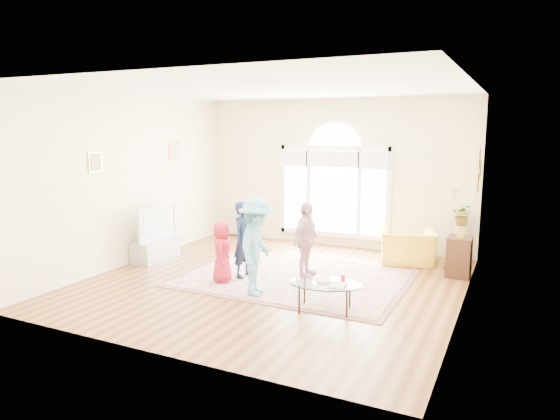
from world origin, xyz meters
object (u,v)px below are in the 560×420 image
at_px(area_rug, 294,278).
at_px(television, 155,222).
at_px(armchair, 407,246).
at_px(tv_console, 156,249).
at_px(coffee_table, 325,284).

bearing_deg(area_rug, television, -179.11).
xyz_separation_m(area_rug, armchair, (1.56, 1.85, 0.32)).
bearing_deg(television, tv_console, 180.00).
bearing_deg(tv_console, area_rug, 0.89).
distance_m(tv_console, armchair, 4.92).
relative_size(tv_console, television, 0.85).
relative_size(area_rug, tv_console, 3.60).
distance_m(area_rug, armchair, 2.44).
height_order(television, coffee_table, television).
bearing_deg(tv_console, armchair, 22.71).
relative_size(area_rug, television, 3.08).
bearing_deg(television, area_rug, 0.89).
relative_size(tv_console, coffee_table, 0.86).
height_order(area_rug, armchair, armchair).
xyz_separation_m(tv_console, coffee_table, (4.01, -1.18, 0.19)).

